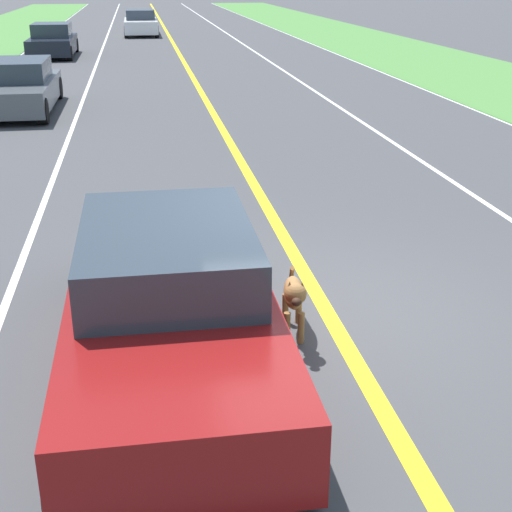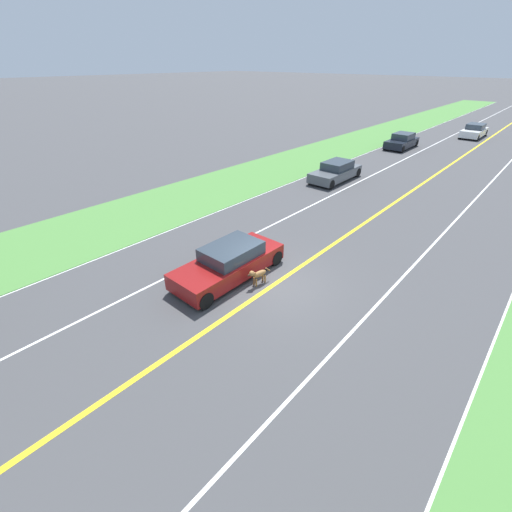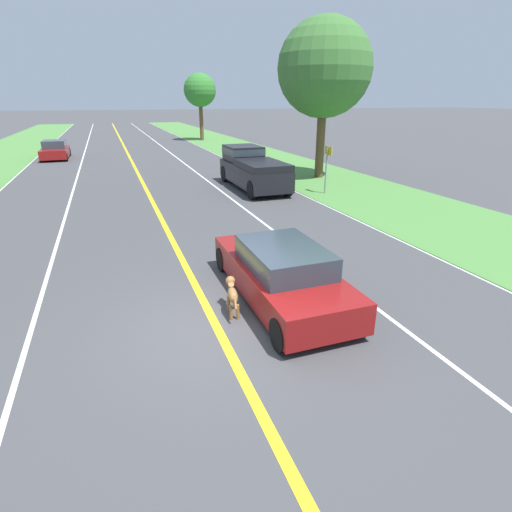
{
  "view_description": "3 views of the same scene",
  "coord_description": "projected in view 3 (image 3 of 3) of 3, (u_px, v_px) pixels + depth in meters",
  "views": [
    {
      "loc": [
        1.88,
        6.76,
        3.46
      ],
      "look_at": [
        0.84,
        0.33,
        0.85
      ],
      "focal_mm": 50.0,
      "sensor_mm": 36.0,
      "label": 1
    },
    {
      "loc": [
        -6.66,
        8.62,
        7.5
      ],
      "look_at": [
        0.95,
        0.05,
        0.9
      ],
      "focal_mm": 24.0,
      "sensor_mm": 36.0,
      "label": 2
    },
    {
      "loc": [
        -1.63,
        -6.81,
        4.26
      ],
      "look_at": [
        1.32,
        1.31,
        0.88
      ],
      "focal_mm": 28.0,
      "sensor_mm": 36.0,
      "label": 3
    }
  ],
  "objects": [
    {
      "name": "lane_dash_oncoming",
      "position": [
        21.0,
        363.0,
        6.92
      ],
      "size": [
        0.1,
        160.0,
        0.01
      ],
      "primitive_type": "cube",
      "color": "white",
      "rests_on": "ground"
    },
    {
      "name": "ego_car",
      "position": [
        281.0,
        273.0,
        9.01
      ],
      "size": [
        1.85,
        4.71,
        1.32
      ],
      "color": "maroon",
      "rests_on": "ground"
    },
    {
      "name": "roadside_tree_right_near",
      "position": [
        325.0,
        69.0,
        21.43
      ],
      "size": [
        5.12,
        5.12,
        8.42
      ],
      "color": "brown",
      "rests_on": "ground"
    },
    {
      "name": "street_sign",
      "position": [
        327.0,
        163.0,
        18.94
      ],
      "size": [
        0.11,
        0.64,
        2.3
      ],
      "color": "gray",
      "rests_on": "ground"
    },
    {
      "name": "lane_edge_line_right",
      "position": [
        480.0,
        278.0,
        10.26
      ],
      "size": [
        0.14,
        160.0,
        0.01
      ],
      "primitive_type": "cube",
      "color": "white",
      "rests_on": "ground"
    },
    {
      "name": "pickup_truck",
      "position": [
        252.0,
        168.0,
        20.51
      ],
      "size": [
        2.01,
        5.76,
        1.98
      ],
      "color": "black",
      "rests_on": "ground"
    },
    {
      "name": "centre_divider_line",
      "position": [
        217.0,
        327.0,
        8.03
      ],
      "size": [
        0.18,
        160.0,
        0.01
      ],
      "primitive_type": "cube",
      "color": "yellow",
      "rests_on": "ground"
    },
    {
      "name": "ground_plane",
      "position": [
        217.0,
        327.0,
        8.04
      ],
      "size": [
        400.0,
        400.0,
        0.0
      ],
      "primitive_type": "plane",
      "color": "#424244"
    },
    {
      "name": "lane_dash_same_dir",
      "position": [
        365.0,
        299.0,
        9.15
      ],
      "size": [
        0.1,
        160.0,
        0.01
      ],
      "primitive_type": "cube",
      "color": "white",
      "rests_on": "ground"
    },
    {
      "name": "oncoming_car",
      "position": [
        55.0,
        150.0,
        30.8
      ],
      "size": [
        1.89,
        4.27,
        1.38
      ],
      "rotation": [
        0.0,
        0.0,
        3.14
      ],
      "color": "maroon",
      "rests_on": "ground"
    },
    {
      "name": "roadside_tree_right_far",
      "position": [
        200.0,
        91.0,
        43.26
      ],
      "size": [
        3.48,
        3.48,
        7.02
      ],
      "color": "brown",
      "rests_on": "ground"
    },
    {
      "name": "dog",
      "position": [
        232.0,
        293.0,
        8.44
      ],
      "size": [
        0.33,
        1.09,
        0.74
      ],
      "rotation": [
        0.0,
        0.0,
        -0.16
      ],
      "color": "olive",
      "rests_on": "ground"
    }
  ]
}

